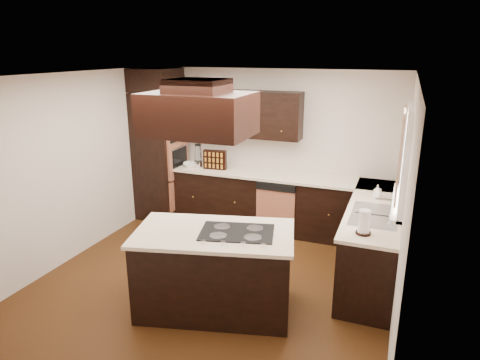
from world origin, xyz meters
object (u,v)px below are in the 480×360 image
Objects in this scene: spice_rack at (215,160)px; range_hood at (198,114)px; oven_column at (160,156)px; island at (215,272)px.

range_hood is at bearing -76.16° from spice_rack.
range_hood is 2.82× the size of spice_rack.
oven_column is 3.13m from range_hood.
oven_column is 5.70× the size of spice_rack.
island is 4.37× the size of spice_rack.
range_hood is at bearing 165.00° from island.
island is (2.02, -2.26, -0.62)m from oven_column.
oven_column is 3.09m from island.
island is at bearing -0.88° from range_hood.
island is 2.58m from spice_rack.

